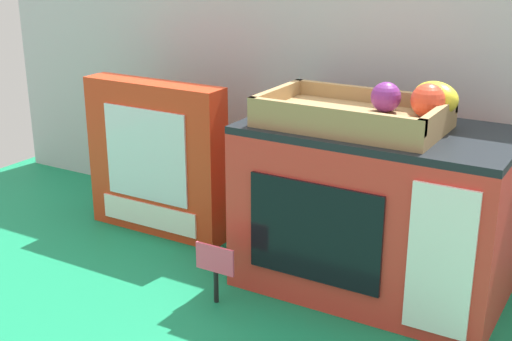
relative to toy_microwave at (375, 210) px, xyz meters
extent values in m
plane|color=#147A4C|center=(-0.20, 0.00, -0.14)|extent=(1.70, 1.70, 0.00)
cube|color=#B7BABF|center=(-0.20, 0.20, 0.15)|extent=(1.61, 0.03, 0.58)
cube|color=red|center=(0.00, 0.00, -0.01)|extent=(0.42, 0.24, 0.27)
cube|color=black|center=(0.00, 0.00, 0.13)|extent=(0.42, 0.24, 0.01)
cube|color=black|center=(-0.05, -0.12, -0.01)|extent=(0.22, 0.01, 0.16)
cube|color=white|center=(0.14, -0.12, -0.01)|extent=(0.09, 0.01, 0.22)
cube|color=#A37F51|center=(-0.04, -0.02, 0.15)|extent=(0.28, 0.17, 0.02)
cube|color=#A37F51|center=(-0.04, -0.10, 0.17)|extent=(0.28, 0.01, 0.02)
cube|color=#A37F51|center=(-0.04, 0.06, 0.17)|extent=(0.28, 0.01, 0.02)
cube|color=#A37F51|center=(-0.17, -0.02, 0.17)|extent=(0.01, 0.17, 0.02)
cube|color=#A37F51|center=(0.10, -0.02, 0.17)|extent=(0.01, 0.17, 0.02)
sphere|color=#E04228|center=(0.07, 0.01, 0.19)|extent=(0.05, 0.05, 0.05)
sphere|color=#72287F|center=(0.00, 0.01, 0.19)|extent=(0.05, 0.05, 0.05)
ellipsoid|color=yellow|center=(0.07, 0.04, 0.19)|extent=(0.09, 0.08, 0.05)
cube|color=red|center=(-0.46, 0.01, 0.01)|extent=(0.30, 0.06, 0.30)
cube|color=silver|center=(-0.46, -0.03, 0.03)|extent=(0.19, 0.00, 0.18)
cube|color=white|center=(-0.46, -0.03, -0.10)|extent=(0.23, 0.00, 0.05)
cylinder|color=black|center=(-0.20, -0.18, -0.11)|extent=(0.01, 0.01, 0.06)
cube|color=#F44C6B|center=(-0.20, -0.18, -0.06)|extent=(0.07, 0.00, 0.05)
camera|label=1|loc=(0.36, -1.00, 0.42)|focal=48.33mm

